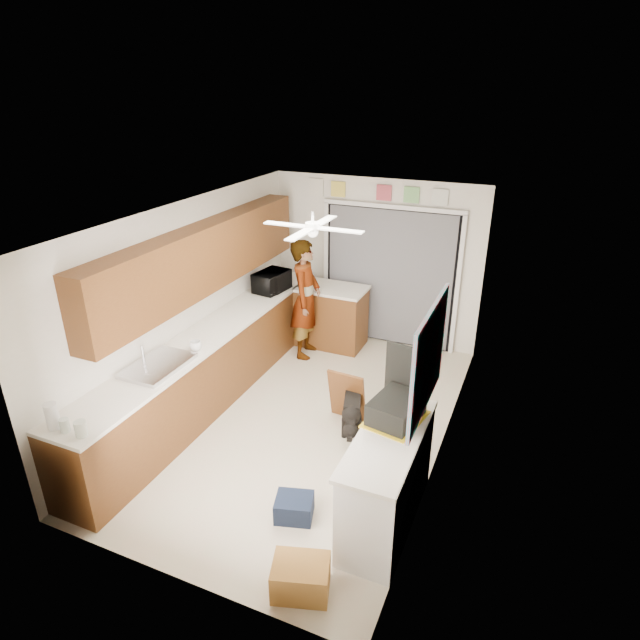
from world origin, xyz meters
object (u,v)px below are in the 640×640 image
(paper_towel_roll, at_px, (52,416))
(dog, at_px, (352,411))
(cup, at_px, (196,346))
(cardboard_box, at_px, (301,577))
(microwave, at_px, (272,281))
(suitcase, at_px, (396,409))
(man, at_px, (306,299))
(navy_crate, at_px, (294,507))

(paper_towel_roll, distance_m, dog, 3.13)
(cup, bearing_deg, dog, 16.60)
(cardboard_box, bearing_deg, microwave, 120.58)
(cardboard_box, bearing_deg, suitcase, 73.83)
(dog, bearing_deg, man, 113.55)
(paper_towel_roll, bearing_deg, cardboard_box, 1.21)
(cup, distance_m, cardboard_box, 2.84)
(suitcase, xyz_separation_m, cardboard_box, (-0.37, -1.27, -0.91))
(cup, height_order, paper_towel_roll, paper_towel_roll)
(navy_crate, xyz_separation_m, dog, (0.02, 1.52, 0.15))
(navy_crate, height_order, dog, dog)
(microwave, height_order, navy_crate, microwave)
(suitcase, relative_size, navy_crate, 1.46)
(cardboard_box, distance_m, dog, 2.25)
(paper_towel_roll, relative_size, navy_crate, 0.71)
(microwave, xyz_separation_m, paper_towel_roll, (-0.18, -3.77, -0.02))
(paper_towel_roll, xyz_separation_m, man, (0.70, 3.80, -0.18))
(microwave, bearing_deg, suitcase, -125.57)
(cup, xyz_separation_m, dog, (1.73, 0.52, -0.74))
(man, bearing_deg, dog, -148.74)
(navy_crate, distance_m, man, 3.39)
(cup, distance_m, dog, 1.95)
(cup, xyz_separation_m, man, (0.44, 2.05, -0.11))
(paper_towel_roll, bearing_deg, cup, 81.46)
(microwave, xyz_separation_m, suitcase, (2.57, -2.45, -0.04))
(microwave, relative_size, paper_towel_roll, 2.15)
(microwave, bearing_deg, cardboard_box, -141.34)
(paper_towel_roll, relative_size, dog, 0.39)
(microwave, height_order, paper_towel_roll, microwave)
(microwave, bearing_deg, navy_crate, -141.11)
(suitcase, bearing_deg, paper_towel_roll, -143.34)
(suitcase, height_order, cardboard_box, suitcase)
(microwave, xyz_separation_m, cardboard_box, (2.20, -3.72, -0.95))
(dog, bearing_deg, paper_towel_roll, -147.93)
(microwave, relative_size, man, 0.30)
(dog, bearing_deg, cup, -179.97)
(cardboard_box, bearing_deg, paper_towel_roll, -178.79)
(microwave, height_order, suitcase, microwave)
(paper_towel_roll, relative_size, suitcase, 0.49)
(navy_crate, height_order, man, man)
(suitcase, bearing_deg, cardboard_box, -95.23)
(microwave, distance_m, cardboard_box, 4.42)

